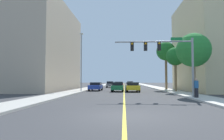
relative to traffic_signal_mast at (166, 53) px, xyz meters
The scene contains 17 objects.
ground 33.25m from the traffic_signal_mast, 96.89° to the left, with size 192.00×192.00×0.00m, color #38383A.
sidewalk_left 34.91m from the traffic_signal_mast, 109.18° to the left, with size 2.73×168.00×0.15m, color #B2ADA3.
sidewalk_right 33.19m from the traffic_signal_mast, 83.93° to the left, with size 2.73×168.00×0.15m, color beige.
lane_marking_center 33.25m from the traffic_signal_mast, 96.89° to the left, with size 0.16×144.00×0.01m, color yellow.
building_left_near 24.68m from the traffic_signal_mast, 141.00° to the left, with size 10.36×20.14×14.76m, color tan.
traffic_signal_mast is the anchor object (origin of this frame).
street_lamp 15.27m from the traffic_signal_mast, 133.59° to the left, with size 0.56×0.28×8.89m.
palm_near 4.83m from the traffic_signal_mast, 40.11° to the left, with size 3.70×3.70×6.75m.
palm_mid 11.01m from the traffic_signal_mast, 71.09° to the left, with size 2.67×2.67×6.43m.
palm_far 18.27m from the traffic_signal_mast, 78.09° to the left, with size 3.44×3.44×8.66m.
car_gray 30.34m from the traffic_signal_mast, 104.04° to the left, with size 1.81×3.98×1.49m.
car_white 22.98m from the traffic_signal_mast, 102.81° to the left, with size 1.87×4.10×1.47m.
car_red 38.90m from the traffic_signal_mast, 93.23° to the left, with size 1.97×4.59×1.45m.
car_green 13.12m from the traffic_signal_mast, 113.03° to the left, with size 1.89×3.95×1.45m.
car_yellow 12.17m from the traffic_signal_mast, 103.36° to the left, with size 2.12×4.11×1.45m.
car_blue 16.89m from the traffic_signal_mast, 121.77° to the left, with size 2.02×4.08×1.40m.
pedestrian 4.30m from the traffic_signal_mast, ahead, with size 0.38×0.38×1.79m.
Camera 1 is at (-0.01, -9.78, 1.73)m, focal length 31.87 mm.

